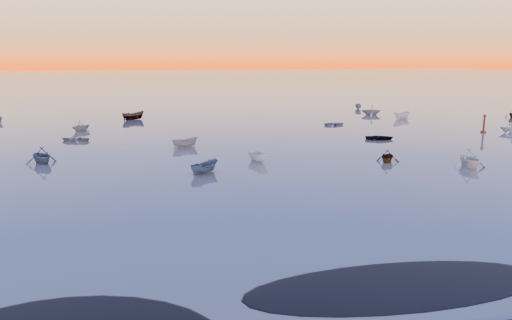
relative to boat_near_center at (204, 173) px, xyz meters
name	(u,v)px	position (x,y,z in m)	size (l,w,h in m)	color
ground	(190,105)	(8.07, 71.31, 0.00)	(600.00, 600.00, 0.00)	#6E625C
mud_lobes	(471,301)	(8.07, -29.69, 0.01)	(140.00, 6.00, 0.07)	black
moored_fleet	(231,134)	(8.07, 24.31, 0.00)	(124.00, 58.00, 1.20)	silver
boat_near_center	(204,173)	(0.00, 0.00, 0.00)	(3.53, 1.49, 1.22)	#344B63
boat_near_right	(511,133)	(49.48, 14.17, 0.00)	(3.57, 1.61, 1.25)	silver
channel_marker	(484,125)	(45.76, 15.81, 1.19)	(0.85, 0.85, 3.02)	#4B1910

